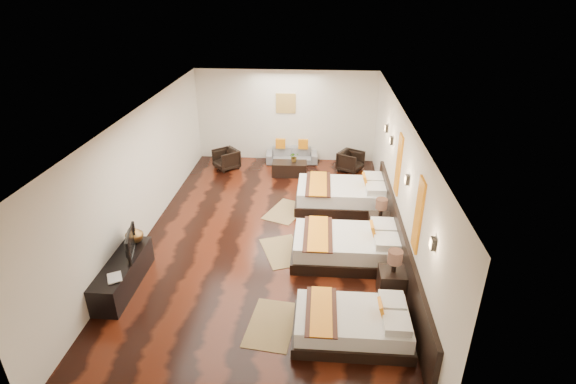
# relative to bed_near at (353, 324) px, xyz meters

# --- Properties ---
(floor) EXTENTS (5.50, 9.50, 0.01)m
(floor) POSITION_rel_bed_near_xyz_m (-1.69, 2.94, -0.25)
(floor) COLOR black
(floor) RESTS_ON ground
(ceiling) EXTENTS (5.50, 9.50, 0.01)m
(ceiling) POSITION_rel_bed_near_xyz_m (-1.69, 2.94, 2.55)
(ceiling) COLOR white
(ceiling) RESTS_ON floor
(back_wall) EXTENTS (5.50, 0.01, 2.80)m
(back_wall) POSITION_rel_bed_near_xyz_m (-1.69, 7.69, 1.15)
(back_wall) COLOR silver
(back_wall) RESTS_ON floor
(left_wall) EXTENTS (0.01, 9.50, 2.80)m
(left_wall) POSITION_rel_bed_near_xyz_m (-4.44, 2.94, 1.15)
(left_wall) COLOR silver
(left_wall) RESTS_ON floor
(right_wall) EXTENTS (0.01, 9.50, 2.80)m
(right_wall) POSITION_rel_bed_near_xyz_m (1.06, 2.94, 1.15)
(right_wall) COLOR silver
(right_wall) RESTS_ON floor
(headboard_panel) EXTENTS (0.08, 6.60, 0.90)m
(headboard_panel) POSITION_rel_bed_near_xyz_m (1.02, 2.14, 0.20)
(headboard_panel) COLOR black
(headboard_panel) RESTS_ON floor
(bed_near) EXTENTS (1.88, 1.18, 0.72)m
(bed_near) POSITION_rel_bed_near_xyz_m (0.00, 0.00, 0.00)
(bed_near) COLOR black
(bed_near) RESTS_ON floor
(bed_mid) EXTENTS (2.21, 1.39, 0.84)m
(bed_mid) POSITION_rel_bed_near_xyz_m (0.00, 2.22, 0.04)
(bed_mid) COLOR black
(bed_mid) RESTS_ON floor
(bed_far) EXTENTS (2.33, 1.46, 0.89)m
(bed_far) POSITION_rel_bed_near_xyz_m (0.01, 4.55, 0.06)
(bed_far) COLOR black
(bed_far) RESTS_ON floor
(nightstand_a) EXTENTS (0.49, 0.49, 0.96)m
(nightstand_a) POSITION_rel_bed_near_xyz_m (0.75, 1.07, 0.09)
(nightstand_a) COLOR black
(nightstand_a) RESTS_ON floor
(nightstand_b) EXTENTS (0.47, 0.47, 0.93)m
(nightstand_b) POSITION_rel_bed_near_xyz_m (0.75, 3.14, 0.08)
(nightstand_b) COLOR black
(nightstand_b) RESTS_ON floor
(jute_mat_near) EXTENTS (0.89, 1.28, 0.01)m
(jute_mat_near) POSITION_rel_bed_near_xyz_m (-1.33, 0.16, -0.24)
(jute_mat_near) COLOR olive
(jute_mat_near) RESTS_ON floor
(jute_mat_mid) EXTENTS (1.13, 1.39, 0.01)m
(jute_mat_mid) POSITION_rel_bed_near_xyz_m (-1.33, 2.35, -0.24)
(jute_mat_mid) COLOR olive
(jute_mat_mid) RESTS_ON floor
(jute_mat_far) EXTENTS (1.14, 1.39, 0.01)m
(jute_mat_far) POSITION_rel_bed_near_xyz_m (-1.42, 4.13, -0.24)
(jute_mat_far) COLOR olive
(jute_mat_far) RESTS_ON floor
(tv_console) EXTENTS (0.50, 1.80, 0.55)m
(tv_console) POSITION_rel_bed_near_xyz_m (-4.19, 0.97, 0.03)
(tv_console) COLOR black
(tv_console) RESTS_ON floor
(tv) EXTENTS (0.31, 0.83, 0.48)m
(tv) POSITION_rel_bed_near_xyz_m (-4.14, 1.22, 0.54)
(tv) COLOR black
(tv) RESTS_ON tv_console
(book) EXTENTS (0.36, 0.39, 0.03)m
(book) POSITION_rel_bed_near_xyz_m (-4.19, 0.42, 0.32)
(book) COLOR black
(book) RESTS_ON tv_console
(figurine) EXTENTS (0.44, 0.44, 0.36)m
(figurine) POSITION_rel_bed_near_xyz_m (-4.19, 1.67, 0.48)
(figurine) COLOR brown
(figurine) RESTS_ON tv_console
(sofa) EXTENTS (1.62, 0.73, 0.46)m
(sofa) POSITION_rel_bed_near_xyz_m (-1.49, 7.39, -0.02)
(sofa) COLOR slate
(sofa) RESTS_ON floor
(armchair_left) EXTENTS (0.92, 0.92, 0.60)m
(armchair_left) POSITION_rel_bed_near_xyz_m (-3.43, 6.74, 0.06)
(armchair_left) COLOR black
(armchair_left) RESTS_ON floor
(armchair_right) EXTENTS (0.89, 0.89, 0.60)m
(armchair_right) POSITION_rel_bed_near_xyz_m (0.31, 6.86, 0.06)
(armchair_right) COLOR black
(armchair_right) RESTS_ON floor
(coffee_table) EXTENTS (1.01, 0.52, 0.40)m
(coffee_table) POSITION_rel_bed_near_xyz_m (-1.49, 6.39, -0.05)
(coffee_table) COLOR black
(coffee_table) RESTS_ON floor
(table_plant) EXTENTS (0.34, 0.32, 0.30)m
(table_plant) POSITION_rel_bed_near_xyz_m (-1.36, 6.46, 0.30)
(table_plant) COLOR #306120
(table_plant) RESTS_ON coffee_table
(orange_panel_a) EXTENTS (0.04, 0.40, 1.30)m
(orange_panel_a) POSITION_rel_bed_near_xyz_m (1.04, 1.04, 1.45)
(orange_panel_a) COLOR #D86014
(orange_panel_a) RESTS_ON right_wall
(orange_panel_b) EXTENTS (0.04, 0.40, 1.30)m
(orange_panel_b) POSITION_rel_bed_near_xyz_m (1.04, 3.24, 1.45)
(orange_panel_b) COLOR #D86014
(orange_panel_b) RESTS_ON right_wall
(sconce_near) EXTENTS (0.07, 0.12, 0.18)m
(sconce_near) POSITION_rel_bed_near_xyz_m (1.01, -0.06, 1.60)
(sconce_near) COLOR black
(sconce_near) RESTS_ON right_wall
(sconce_mid) EXTENTS (0.07, 0.12, 0.18)m
(sconce_mid) POSITION_rel_bed_near_xyz_m (1.01, 2.14, 1.60)
(sconce_mid) COLOR black
(sconce_mid) RESTS_ON right_wall
(sconce_far) EXTENTS (0.07, 0.12, 0.18)m
(sconce_far) POSITION_rel_bed_near_xyz_m (1.01, 4.34, 1.60)
(sconce_far) COLOR black
(sconce_far) RESTS_ON right_wall
(sconce_lounge) EXTENTS (0.07, 0.12, 0.18)m
(sconce_lounge) POSITION_rel_bed_near_xyz_m (1.01, 5.24, 1.60)
(sconce_lounge) COLOR black
(sconce_lounge) RESTS_ON right_wall
(gold_artwork) EXTENTS (0.60, 0.04, 0.60)m
(gold_artwork) POSITION_rel_bed_near_xyz_m (-1.69, 7.67, 1.55)
(gold_artwork) COLOR #AD873F
(gold_artwork) RESTS_ON back_wall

